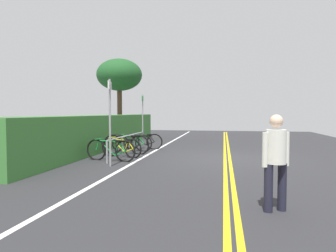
{
  "coord_description": "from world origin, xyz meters",
  "views": [
    {
      "loc": [
        -10.5,
        0.14,
        1.59
      ],
      "look_at": [
        0.51,
        2.18,
        1.09
      ],
      "focal_mm": 32.19,
      "sensor_mm": 36.0,
      "label": 1
    }
  ],
  "objects_px": {
    "bicycle_4": "(143,141)",
    "sign_post_near": "(110,115)",
    "bicycle_2": "(126,144)",
    "tree_mid": "(119,76)",
    "bicycle_3": "(132,143)",
    "bike_rack": "(128,140)",
    "sign_post_far": "(143,115)",
    "bicycle_1": "(121,148)",
    "pedestrian": "(276,156)",
    "bicycle_0": "(111,150)"
  },
  "relations": [
    {
      "from": "bicycle_1",
      "to": "bike_rack",
      "type": "bearing_deg",
      "value": -1.5
    },
    {
      "from": "bicycle_1",
      "to": "bicycle_3",
      "type": "distance_m",
      "value": 1.6
    },
    {
      "from": "bicycle_1",
      "to": "bicycle_4",
      "type": "bearing_deg",
      "value": -3.86
    },
    {
      "from": "sign_post_near",
      "to": "tree_mid",
      "type": "bearing_deg",
      "value": 18.0
    },
    {
      "from": "bicycle_4",
      "to": "sign_post_far",
      "type": "relative_size",
      "value": 0.69
    },
    {
      "from": "bicycle_4",
      "to": "sign_post_near",
      "type": "relative_size",
      "value": 0.66
    },
    {
      "from": "bicycle_1",
      "to": "pedestrian",
      "type": "bearing_deg",
      "value": -139.61
    },
    {
      "from": "bicycle_0",
      "to": "sign_post_near",
      "type": "xyz_separation_m",
      "value": [
        -0.96,
        -0.37,
        1.17
      ]
    },
    {
      "from": "bicycle_3",
      "to": "bicycle_4",
      "type": "bearing_deg",
      "value": -18.82
    },
    {
      "from": "bicycle_2",
      "to": "pedestrian",
      "type": "xyz_separation_m",
      "value": [
        -5.98,
        -4.49,
        0.52
      ]
    },
    {
      "from": "pedestrian",
      "to": "bicycle_0",
      "type": "bearing_deg",
      "value": 46.1
    },
    {
      "from": "bicycle_0",
      "to": "bicycle_3",
      "type": "relative_size",
      "value": 1.08
    },
    {
      "from": "bicycle_1",
      "to": "sign_post_far",
      "type": "height_order",
      "value": "sign_post_far"
    },
    {
      "from": "bicycle_3",
      "to": "sign_post_far",
      "type": "xyz_separation_m",
      "value": [
        2.31,
        0.18,
        1.12
      ]
    },
    {
      "from": "bicycle_3",
      "to": "sign_post_near",
      "type": "distance_m",
      "value": 3.66
    },
    {
      "from": "pedestrian",
      "to": "sign_post_far",
      "type": "height_order",
      "value": "sign_post_far"
    },
    {
      "from": "bicycle_1",
      "to": "sign_post_near",
      "type": "bearing_deg",
      "value": -170.52
    },
    {
      "from": "pedestrian",
      "to": "sign_post_far",
      "type": "xyz_separation_m",
      "value": [
        9.09,
        4.69,
        0.58
      ]
    },
    {
      "from": "tree_mid",
      "to": "bike_rack",
      "type": "bearing_deg",
      "value": -157.98
    },
    {
      "from": "bike_rack",
      "to": "bicycle_4",
      "type": "relative_size",
      "value": 2.53
    },
    {
      "from": "bike_rack",
      "to": "bicycle_3",
      "type": "relative_size",
      "value": 2.57
    },
    {
      "from": "bike_rack",
      "to": "bicycle_1",
      "type": "height_order",
      "value": "bike_rack"
    },
    {
      "from": "bicycle_1",
      "to": "bicycle_3",
      "type": "bearing_deg",
      "value": 3.58
    },
    {
      "from": "tree_mid",
      "to": "bicycle_3",
      "type": "bearing_deg",
      "value": -156.14
    },
    {
      "from": "bicycle_2",
      "to": "sign_post_near",
      "type": "relative_size",
      "value": 0.72
    },
    {
      "from": "pedestrian",
      "to": "sign_post_near",
      "type": "height_order",
      "value": "sign_post_near"
    },
    {
      "from": "bicycle_0",
      "to": "bicycle_4",
      "type": "height_order",
      "value": "bicycle_0"
    },
    {
      "from": "bike_rack",
      "to": "sign_post_near",
      "type": "height_order",
      "value": "sign_post_near"
    },
    {
      "from": "bicycle_4",
      "to": "pedestrian",
      "type": "height_order",
      "value": "pedestrian"
    },
    {
      "from": "bicycle_3",
      "to": "tree_mid",
      "type": "distance_m",
      "value": 7.5
    },
    {
      "from": "bicycle_1",
      "to": "pedestrian",
      "type": "relative_size",
      "value": 1.06
    },
    {
      "from": "bike_rack",
      "to": "tree_mid",
      "type": "distance_m",
      "value": 8.16
    },
    {
      "from": "bicycle_1",
      "to": "sign_post_far",
      "type": "xyz_separation_m",
      "value": [
        3.91,
        0.28,
        1.13
      ]
    },
    {
      "from": "pedestrian",
      "to": "bicycle_3",
      "type": "bearing_deg",
      "value": 33.62
    },
    {
      "from": "bicycle_2",
      "to": "bicycle_4",
      "type": "xyz_separation_m",
      "value": [
        1.57,
        -0.24,
        -0.03
      ]
    },
    {
      "from": "sign_post_near",
      "to": "sign_post_far",
      "type": "xyz_separation_m",
      "value": [
        5.75,
        0.58,
        -0.06
      ]
    },
    {
      "from": "bicycle_0",
      "to": "bicycle_4",
      "type": "xyz_separation_m",
      "value": [
        3.24,
        -0.22,
        -0.02
      ]
    },
    {
      "from": "bike_rack",
      "to": "bicycle_3",
      "type": "bearing_deg",
      "value": 7.9
    },
    {
      "from": "pedestrian",
      "to": "sign_post_far",
      "type": "distance_m",
      "value": 10.25
    },
    {
      "from": "sign_post_near",
      "to": "sign_post_far",
      "type": "distance_m",
      "value": 5.78
    },
    {
      "from": "bicycle_2",
      "to": "bicycle_3",
      "type": "bearing_deg",
      "value": 1.26
    },
    {
      "from": "bicycle_2",
      "to": "pedestrian",
      "type": "bearing_deg",
      "value": -143.05
    },
    {
      "from": "bicycle_0",
      "to": "tree_mid",
      "type": "xyz_separation_m",
      "value": [
        8.54,
        2.72,
        3.52
      ]
    },
    {
      "from": "pedestrian",
      "to": "sign_post_near",
      "type": "bearing_deg",
      "value": 50.85
    },
    {
      "from": "bike_rack",
      "to": "sign_post_far",
      "type": "relative_size",
      "value": 1.75
    },
    {
      "from": "bicycle_3",
      "to": "pedestrian",
      "type": "xyz_separation_m",
      "value": [
        -6.79,
        -4.51,
        0.55
      ]
    },
    {
      "from": "bicycle_2",
      "to": "pedestrian",
      "type": "distance_m",
      "value": 7.5
    },
    {
      "from": "bicycle_1",
      "to": "pedestrian",
      "type": "xyz_separation_m",
      "value": [
        -5.19,
        -4.41,
        0.55
      ]
    },
    {
      "from": "bicycle_3",
      "to": "pedestrian",
      "type": "distance_m",
      "value": 8.17
    },
    {
      "from": "sign_post_near",
      "to": "tree_mid",
      "type": "distance_m",
      "value": 10.26
    }
  ]
}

